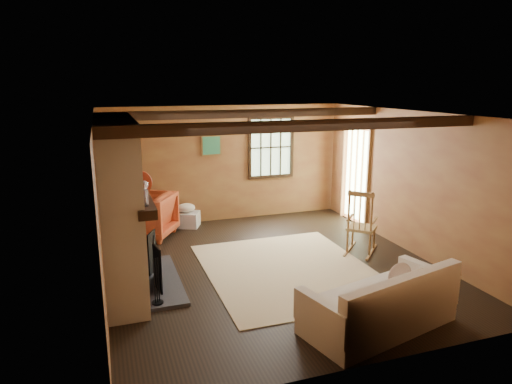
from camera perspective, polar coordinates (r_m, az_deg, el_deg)
name	(u,v)px	position (r m, az deg, el deg)	size (l,w,h in m)	color
ground	(272,267)	(7.34, 1.98, -9.30)	(5.50, 5.50, 0.00)	black
room_envelope	(280,162)	(7.19, 3.00, 3.80)	(5.02, 5.52, 2.44)	#9C6B37
fireplace	(121,212)	(6.56, -16.46, -2.46)	(1.02, 2.30, 2.40)	#AA5442
rug	(288,270)	(7.24, 4.05, -9.64)	(2.50, 3.00, 0.01)	beige
rocking_chair	(361,226)	(7.98, 13.01, -4.18)	(0.85, 0.87, 1.11)	tan
sofa	(382,307)	(5.73, 15.49, -13.67)	(2.04, 1.27, 0.77)	silver
firewood_pile	(128,225)	(9.29, -15.70, -3.97)	(0.75, 0.14, 0.27)	brown
laundry_basket	(186,219)	(9.35, -8.70, -3.41)	(0.50, 0.38, 0.30)	silver
basket_pillow	(186,208)	(9.28, -8.75, -1.98)	(0.37, 0.29, 0.18)	silver
armchair	(148,215)	(8.80, -13.40, -2.86)	(0.90, 0.92, 0.84)	#BF6026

